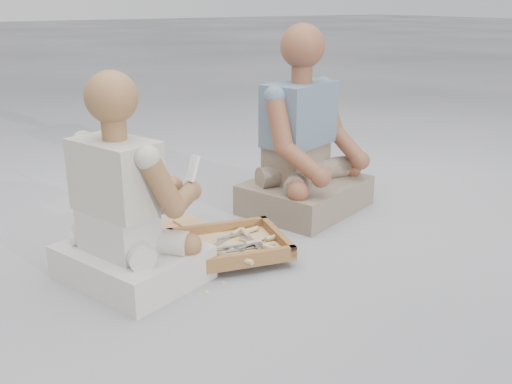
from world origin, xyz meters
TOP-DOWN VIEW (x-y plane):
  - ground at (0.00, 0.00)m, footprint 60.00×60.00m
  - carved_panel at (-0.34, 0.54)m, footprint 0.57×0.40m
  - tool_tray at (-0.14, 0.24)m, footprint 0.55×0.48m
  - chisel_0 at (0.00, 0.31)m, footprint 0.22×0.03m
  - chisel_1 at (-0.02, 0.28)m, footprint 0.07×0.22m
  - chisel_2 at (0.03, 0.18)m, footprint 0.22×0.03m
  - chisel_3 at (-0.06, 0.33)m, footprint 0.21×0.11m
  - chisel_4 at (-0.07, 0.19)m, footprint 0.22×0.06m
  - chisel_5 at (-0.17, 0.08)m, footprint 0.10×0.21m
  - chisel_6 at (-0.02, 0.12)m, footprint 0.08×0.22m
  - chisel_7 at (-0.10, 0.09)m, footprint 0.11×0.21m
  - chisel_8 at (-0.02, 0.15)m, footprint 0.22×0.07m
  - wood_chip_0 at (-0.27, 0.06)m, footprint 0.02×0.02m
  - wood_chip_1 at (-0.45, 0.40)m, footprint 0.02×0.02m
  - wood_chip_2 at (-0.26, 0.49)m, footprint 0.02×0.02m
  - wood_chip_3 at (0.21, 0.47)m, footprint 0.02×0.02m
  - wood_chip_4 at (-0.01, 0.18)m, footprint 0.02×0.02m
  - wood_chip_5 at (-0.11, 0.21)m, footprint 0.02×0.02m
  - wood_chip_6 at (-0.24, 0.25)m, footprint 0.02×0.02m
  - wood_chip_7 at (-0.38, 0.10)m, footprint 0.02×0.02m
  - wood_chip_8 at (-0.36, 0.02)m, footprint 0.02×0.02m
  - wood_chip_9 at (0.17, 0.57)m, footprint 0.02×0.02m
  - wood_chip_10 at (-0.47, 0.45)m, footprint 0.02×0.02m
  - wood_chip_11 at (-0.37, 0.42)m, footprint 0.02×0.02m
  - wood_chip_12 at (0.02, 0.16)m, footprint 0.02×0.02m
  - craftsman at (-0.56, 0.30)m, footprint 0.62×0.64m
  - companion at (0.51, 0.56)m, footprint 0.74×0.65m
  - mobile_phone at (-0.25, 0.34)m, footprint 0.06×0.05m

SIDE VIEW (x-z plane):
  - ground at x=0.00m, z-range 0.00..0.00m
  - wood_chip_0 at x=-0.27m, z-range 0.00..0.00m
  - wood_chip_1 at x=-0.45m, z-range 0.00..0.00m
  - wood_chip_2 at x=-0.26m, z-range 0.00..0.00m
  - wood_chip_3 at x=0.21m, z-range 0.00..0.00m
  - wood_chip_4 at x=-0.01m, z-range 0.00..0.00m
  - wood_chip_5 at x=-0.11m, z-range 0.00..0.00m
  - wood_chip_6 at x=-0.24m, z-range 0.00..0.00m
  - wood_chip_7 at x=-0.38m, z-range 0.00..0.00m
  - wood_chip_8 at x=-0.36m, z-range 0.00..0.00m
  - wood_chip_9 at x=0.17m, z-range 0.00..0.00m
  - wood_chip_10 at x=-0.47m, z-range 0.00..0.00m
  - wood_chip_11 at x=-0.37m, z-range 0.00..0.00m
  - wood_chip_12 at x=0.02m, z-range 0.00..0.00m
  - carved_panel at x=-0.34m, z-range 0.00..0.04m
  - tool_tray at x=-0.14m, z-range 0.03..0.09m
  - chisel_7 at x=-0.10m, z-range 0.05..0.07m
  - chisel_8 at x=-0.02m, z-range 0.05..0.08m
  - chisel_3 at x=-0.06m, z-range 0.05..0.08m
  - chisel_4 at x=-0.07m, z-range 0.06..0.08m
  - chisel_5 at x=-0.17m, z-range 0.06..0.08m
  - chisel_0 at x=0.00m, z-range 0.06..0.08m
  - chisel_2 at x=0.03m, z-range 0.06..0.08m
  - chisel_6 at x=-0.02m, z-range 0.06..0.09m
  - chisel_1 at x=-0.02m, z-range 0.06..0.09m
  - craftsman at x=-0.56m, z-range -0.13..0.70m
  - companion at x=0.51m, z-range -0.16..0.80m
  - mobile_phone at x=-0.25m, z-range 0.35..0.46m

